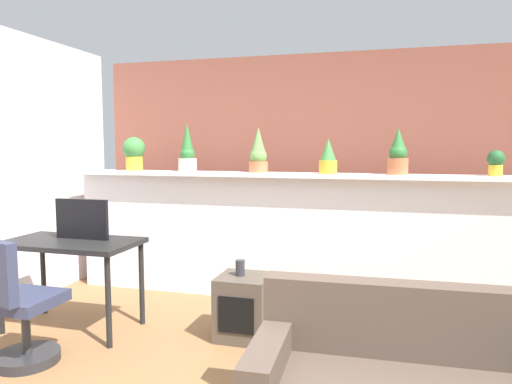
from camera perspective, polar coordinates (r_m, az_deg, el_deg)
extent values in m
cube|color=silver|center=(4.64, 4.16, -5.75)|extent=(4.53, 0.16, 1.23)
cube|color=silver|center=(4.52, 4.11, 2.07)|extent=(4.53, 0.31, 0.04)
cube|color=brown|center=(5.14, 5.53, 2.50)|extent=(4.53, 0.10, 2.50)
cylinder|color=gold|center=(5.14, -14.59, 3.37)|extent=(0.18, 0.18, 0.15)
sphere|color=#3D843D|center=(5.14, -14.63, 5.18)|extent=(0.24, 0.24, 0.24)
cylinder|color=silver|center=(4.82, -8.32, 3.28)|extent=(0.18, 0.18, 0.13)
sphere|color=#2D7033|center=(4.82, -8.34, 4.59)|extent=(0.15, 0.15, 0.15)
cone|color=#2D7033|center=(4.82, -8.37, 6.65)|extent=(0.13, 0.13, 0.29)
cylinder|color=#C66B42|center=(4.60, 0.29, 3.07)|extent=(0.19, 0.19, 0.11)
sphere|color=#669E4C|center=(4.59, 0.29, 4.38)|extent=(0.17, 0.17, 0.17)
cone|color=#669E4C|center=(4.59, 0.29, 6.33)|extent=(0.14, 0.14, 0.25)
cylinder|color=gold|center=(4.41, 8.76, 3.02)|extent=(0.17, 0.17, 0.13)
cone|color=#3D843D|center=(4.41, 8.79, 5.14)|extent=(0.15, 0.15, 0.20)
cylinder|color=#C66B42|center=(4.42, 16.84, 3.00)|extent=(0.18, 0.18, 0.15)
sphere|color=#2D7033|center=(4.42, 16.89, 4.59)|extent=(0.16, 0.16, 0.16)
cone|color=#2D7033|center=(4.42, 16.93, 6.23)|extent=(0.13, 0.13, 0.19)
cylinder|color=gold|center=(4.50, 27.10, 2.34)|extent=(0.11, 0.11, 0.10)
sphere|color=#235B2D|center=(4.49, 27.16, 3.65)|extent=(0.14, 0.14, 0.14)
cylinder|color=black|center=(4.40, -28.70, -10.52)|extent=(0.04, 0.04, 0.71)
cylinder|color=black|center=(3.79, -17.52, -12.63)|extent=(0.04, 0.04, 0.71)
cylinder|color=black|center=(4.75, -24.45, -9.16)|extent=(0.04, 0.04, 0.71)
cylinder|color=black|center=(4.20, -13.74, -10.74)|extent=(0.04, 0.04, 0.71)
cube|color=black|center=(4.17, -21.58, -5.76)|extent=(1.10, 0.60, 0.04)
cube|color=black|center=(4.17, -20.42, -3.11)|extent=(0.48, 0.04, 0.34)
cylinder|color=#262628|center=(3.87, -26.05, -17.64)|extent=(0.44, 0.44, 0.07)
cylinder|color=#333333|center=(3.79, -26.19, -14.78)|extent=(0.06, 0.06, 0.34)
cube|color=#2D334C|center=(3.73, -26.33, -11.74)|extent=(0.44, 0.44, 0.08)
cube|color=#4C4238|center=(3.84, -1.49, -13.76)|extent=(0.40, 0.40, 0.50)
cube|color=black|center=(3.67, -2.39, -14.70)|extent=(0.28, 0.04, 0.28)
cylinder|color=#2D2D33|center=(3.76, -1.94, -9.20)|extent=(0.07, 0.07, 0.13)
cube|color=brown|center=(2.71, 18.19, -14.59)|extent=(1.56, 0.21, 0.40)
cube|color=brown|center=(2.51, 1.64, -18.92)|extent=(0.19, 0.77, 0.16)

